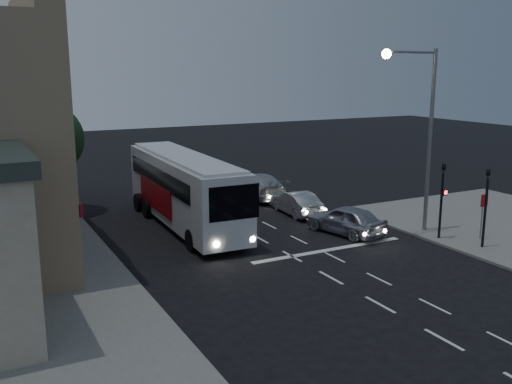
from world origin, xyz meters
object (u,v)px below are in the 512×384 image
car_sedan_a (296,203)px  traffic_signal_side (486,198)px  regulatory_sign (483,209)px  street_tree (47,136)px  tour_bus (184,188)px  streetlight (421,120)px  car_sedan_b (257,186)px  traffic_signal_main (442,192)px  car_suv (346,220)px

car_sedan_a → traffic_signal_side: 10.62m
regulatory_sign → street_tree: bearing=138.9°
tour_bus → streetlight: 12.46m
car_sedan_a → streetlight: size_ratio=0.45×
car_sedan_a → street_tree: size_ratio=0.66×
traffic_signal_side → regulatory_sign: bearing=43.9°
traffic_signal_side → street_tree: 23.24m
tour_bus → car_sedan_b: bearing=34.3°
car_sedan_b → streetlight: (3.18, -11.04, 4.94)m
regulatory_sign → streetlight: bearing=128.7°
car_sedan_a → traffic_signal_main: size_ratio=0.99×
traffic_signal_main → regulatory_sign: 2.14m
traffic_signal_main → traffic_signal_side: 2.10m
car_sedan_b → traffic_signal_side: bearing=109.7°
traffic_signal_main → regulatory_sign: size_ratio=1.86×
traffic_signal_main → traffic_signal_side: size_ratio=1.00×
tour_bus → car_suv: size_ratio=2.84×
car_sedan_b → traffic_signal_main: size_ratio=1.33×
car_suv → car_sedan_a: 4.61m
car_suv → traffic_signal_side: bearing=116.5°
tour_bus → street_tree: (-5.85, 5.93, 2.46)m
tour_bus → streetlight: (9.70, -6.89, 3.69)m
car_sedan_a → traffic_signal_side: traffic_signal_side is taller
traffic_signal_side → streetlight: (-0.96, 3.40, 3.31)m
car_sedan_b → street_tree: street_tree is taller
car_suv → traffic_signal_main: 4.82m
car_sedan_a → traffic_signal_side: size_ratio=0.99×
car_suv → street_tree: size_ratio=0.70×
car_suv → car_sedan_b: (-0.07, 9.44, 0.05)m
tour_bus → car_suv: bearing=-36.9°
tour_bus → traffic_signal_main: 12.98m
car_sedan_a → streetlight: bearing=120.9°
street_tree → traffic_signal_main: bearing=-42.0°
traffic_signal_main → street_tree: size_ratio=0.66×
street_tree → car_suv: bearing=-42.0°
streetlight → car_sedan_a: bearing=117.5°
car_sedan_b → traffic_signal_side: size_ratio=1.33×
traffic_signal_side → streetlight: streetlight is taller
tour_bus → street_tree: 8.68m
traffic_signal_side → tour_bus: bearing=136.0°
car_sedan_b → regulatory_sign: size_ratio=2.48×
traffic_signal_main → car_sedan_a: bearing=114.5°
tour_bus → car_sedan_b: size_ratio=2.27×
car_sedan_a → regulatory_sign: bearing=124.4°
traffic_signal_side → street_tree: size_ratio=0.66×
traffic_signal_side → car_sedan_b: bearing=106.0°
car_sedan_b → traffic_signal_side: 15.11m
car_sedan_a → traffic_signal_side: (4.18, -9.60, 1.75)m
tour_bus → traffic_signal_main: (9.96, -8.31, 0.38)m
car_sedan_a → car_sedan_b: (0.05, 4.84, 0.12)m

